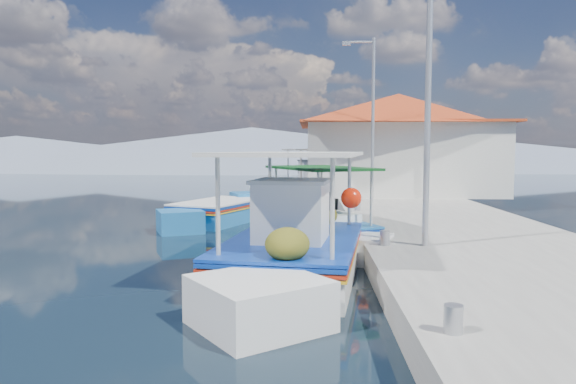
{
  "coord_description": "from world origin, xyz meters",
  "views": [
    {
      "loc": [
        2.3,
        -8.36,
        2.42
      ],
      "look_at": [
        1.71,
        5.32,
        1.3
      ],
      "focal_mm": 32.27,
      "sensor_mm": 36.0,
      "label": 1
    }
  ],
  "objects": [
    {
      "name": "ground",
      "position": [
        0.0,
        0.0,
        0.0
      ],
      "size": [
        160.0,
        160.0,
        0.0
      ],
      "primitive_type": "plane",
      "color": "black",
      "rests_on": "ground"
    },
    {
      "name": "quay",
      "position": [
        5.9,
        6.0,
        0.25
      ],
      "size": [
        5.0,
        44.0,
        0.5
      ],
      "primitive_type": "cube",
      "color": "#9D9B93",
      "rests_on": "ground"
    },
    {
      "name": "bollards",
      "position": [
        3.8,
        5.25,
        0.65
      ],
      "size": [
        0.2,
        17.2,
        0.3
      ],
      "color": "#A5A8AD",
      "rests_on": "quay"
    },
    {
      "name": "main_caique",
      "position": [
        2.0,
        1.4,
        0.51
      ],
      "size": [
        3.04,
        7.93,
        2.64
      ],
      "rotation": [
        0.0,
        0.0,
        0.14
      ],
      "color": "silver",
      "rests_on": "ground"
    },
    {
      "name": "caique_green_canopy",
      "position": [
        2.58,
        4.71,
        0.33
      ],
      "size": [
        3.3,
        5.38,
        2.21
      ],
      "rotation": [
        0.0,
        0.0,
        -0.43
      ],
      "color": "silver",
      "rests_on": "ground"
    },
    {
      "name": "caique_blue_hull",
      "position": [
        -0.75,
        8.6,
        0.3
      ],
      "size": [
        3.25,
        5.76,
        1.1
      ],
      "rotation": [
        0.0,
        0.0,
        0.37
      ],
      "color": "#1C65A8",
      "rests_on": "ground"
    },
    {
      "name": "caique_far",
      "position": [
        2.4,
        16.31,
        0.51
      ],
      "size": [
        3.3,
        7.64,
        2.73
      ],
      "rotation": [
        0.0,
        0.0,
        -0.2
      ],
      "color": "silver",
      "rests_on": "ground"
    },
    {
      "name": "harbor_building",
      "position": [
        6.2,
        15.0,
        2.78
      ],
      "size": [
        10.49,
        10.49,
        4.4
      ],
      "color": "silver",
      "rests_on": "quay"
    },
    {
      "name": "lamp_post_near",
      "position": [
        4.51,
        2.0,
        3.85
      ],
      "size": [
        1.21,
        0.14,
        6.0
      ],
      "color": "#A5A8AD",
      "rests_on": "quay"
    },
    {
      "name": "lamp_post_far",
      "position": [
        4.51,
        11.0,
        3.85
      ],
      "size": [
        1.21,
        0.14,
        6.0
      ],
      "color": "#A5A8AD",
      "rests_on": "quay"
    },
    {
      "name": "mountain_ridge",
      "position": [
        6.54,
        56.0,
        2.04
      ],
      "size": [
        171.4,
        96.0,
        5.5
      ],
      "color": "slate",
      "rests_on": "ground"
    }
  ]
}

